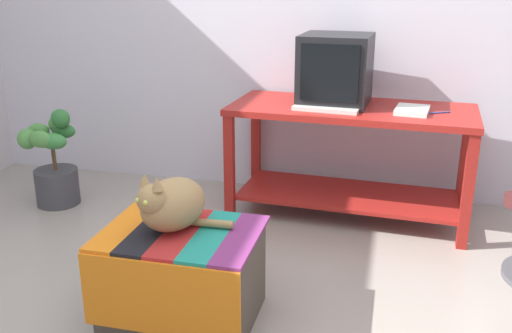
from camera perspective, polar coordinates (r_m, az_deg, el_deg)
The scene contains 9 objects.
back_wall at distance 4.08m, azimuth 3.62°, elevation 15.47°, with size 8.00×0.10×2.60m, color silver.
desk at distance 3.72m, azimuth 9.35°, elevation 2.43°, with size 1.56×0.74×0.73m.
tv_monitor at distance 3.69m, azimuth 7.93°, elevation 9.50°, with size 0.45×0.46×0.44m.
keyboard at distance 3.53m, azimuth 7.02°, elevation 5.77°, with size 0.40×0.15×0.02m, color beige.
book at distance 3.58m, azimuth 15.31°, elevation 5.45°, with size 0.19×0.25×0.03m, color white.
ottoman_with_blanket at distance 2.68m, azimuth -7.37°, elevation -10.70°, with size 0.70×0.54×0.44m.
cat at distance 2.56m, azimuth -8.47°, elevation -3.70°, with size 0.44×0.40×0.29m.
potted_plant at distance 4.15m, azimuth -19.51°, elevation 0.04°, with size 0.37×0.34×0.68m.
pen at distance 3.61m, azimuth 17.86°, elevation 5.14°, with size 0.01×0.01×0.14m, color #2351B2.
Camera 1 is at (0.74, -1.96, 1.54)m, focal length 40.10 mm.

